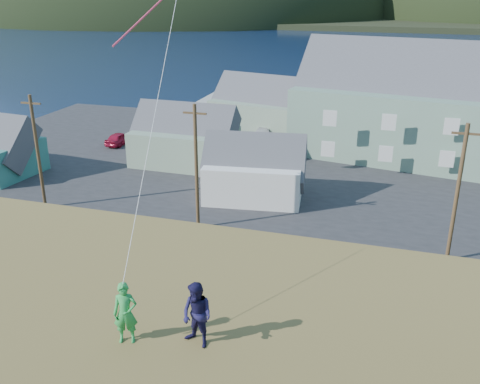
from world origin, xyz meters
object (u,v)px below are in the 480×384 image
at_px(shed_palegreen_near, 185,137).
at_px(shed_palegreen_far, 265,107).
at_px(kite_flyer_navy, 197,315).
at_px(wharf, 294,107).
at_px(kite_flyer_green, 125,313).
at_px(shed_white, 254,170).

distance_m(shed_palegreen_near, shed_palegreen_far, 13.95).
relative_size(shed_palegreen_near, kite_flyer_navy, 5.44).
height_order(wharf, kite_flyer_green, kite_flyer_green).
distance_m(kite_flyer_green, kite_flyer_navy, 1.84).
height_order(wharf, kite_flyer_navy, kite_flyer_navy).
height_order(shed_white, kite_flyer_green, kite_flyer_green).
height_order(shed_palegreen_near, shed_palegreen_far, shed_palegreen_far).
bearing_deg(wharf, kite_flyer_green, -82.76).
bearing_deg(shed_white, wharf, 88.48).
bearing_deg(kite_flyer_navy, kite_flyer_green, -146.89).
bearing_deg(shed_palegreen_far, kite_flyer_navy, -64.21).
bearing_deg(kite_flyer_green, wharf, 78.20).
bearing_deg(shed_palegreen_near, shed_white, -36.14).
bearing_deg(shed_palegreen_near, kite_flyer_green, -68.55).
distance_m(shed_palegreen_near, kite_flyer_navy, 37.10).
xyz_separation_m(shed_palegreen_near, shed_white, (8.48, -6.43, -0.19)).
xyz_separation_m(wharf, kite_flyer_navy, (9.38, -59.22, 7.64)).
relative_size(shed_palegreen_near, shed_white, 1.14).
bearing_deg(shed_white, kite_flyer_green, -88.92).
distance_m(shed_white, shed_palegreen_far, 20.20).
bearing_deg(shed_white, shed_palegreen_far, 94.67).
distance_m(wharf, shed_palegreen_near, 26.10).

